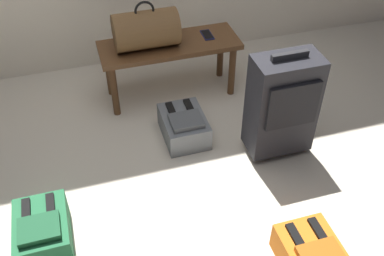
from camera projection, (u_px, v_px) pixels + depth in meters
ground_plane at (162, 194)px, 2.69m from camera, size 6.60×6.60×0.00m
bench at (170, 52)px, 3.23m from camera, size 1.00×0.36×0.44m
duffel_bag_brown at (146, 29)px, 3.06m from camera, size 0.44×0.26×0.34m
cell_phone at (207, 35)px, 3.26m from camera, size 0.07×0.14×0.01m
suitcase_upright_charcoal at (282, 104)px, 2.74m from camera, size 0.40×0.25×0.74m
backpack_green at (43, 230)px, 2.38m from camera, size 0.28×0.38×0.21m
backpack_grey at (184, 126)px, 3.03m from camera, size 0.28×0.38×0.21m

